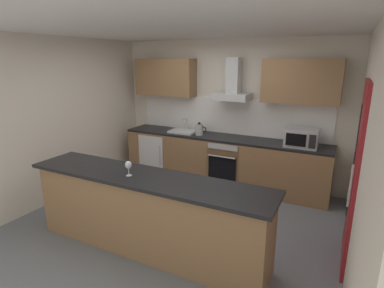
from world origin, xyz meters
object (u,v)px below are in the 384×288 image
(range_hood, at_px, (233,87))
(kettle, at_px, (199,129))
(oven, at_px, (228,161))
(refrigerator, at_px, (159,152))
(sink, at_px, (184,131))
(wine_glass, at_px, (128,166))
(microwave, at_px, (302,138))

(range_hood, bearing_deg, kettle, -163.73)
(oven, height_order, refrigerator, oven)
(range_hood, bearing_deg, sink, -172.58)
(refrigerator, bearing_deg, range_hood, 5.09)
(wine_glass, bearing_deg, kettle, 95.77)
(wine_glass, bearing_deg, oven, 82.43)
(sink, bearing_deg, wine_glass, -76.26)
(microwave, relative_size, kettle, 1.73)
(oven, relative_size, microwave, 1.60)
(oven, distance_m, microwave, 1.37)
(oven, xyz_separation_m, kettle, (-0.56, -0.03, 0.55))
(oven, relative_size, refrigerator, 0.94)
(oven, bearing_deg, range_hood, 90.00)
(refrigerator, xyz_separation_m, kettle, (0.92, -0.03, 0.58))
(oven, bearing_deg, kettle, -176.55)
(oven, xyz_separation_m, range_hood, (0.00, 0.13, 1.33))
(sink, relative_size, wine_glass, 2.81)
(kettle, distance_m, wine_glass, 2.38)
(oven, bearing_deg, sink, 179.31)
(microwave, xyz_separation_m, sink, (-2.14, 0.04, -0.12))
(refrigerator, relative_size, wine_glass, 4.78)
(kettle, bearing_deg, microwave, 0.19)
(kettle, xyz_separation_m, range_hood, (0.56, 0.16, 0.78))
(refrigerator, relative_size, kettle, 2.94)
(oven, height_order, microwave, microwave)
(microwave, height_order, sink, microwave)
(kettle, bearing_deg, range_hood, 16.27)
(sink, xyz_separation_m, range_hood, (0.91, 0.12, 0.86))
(kettle, bearing_deg, wine_glass, -84.23)
(kettle, xyz_separation_m, wine_glass, (0.24, -2.37, 0.07))
(wine_glass, bearing_deg, range_hood, 82.81)
(refrigerator, distance_m, microwave, 2.79)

